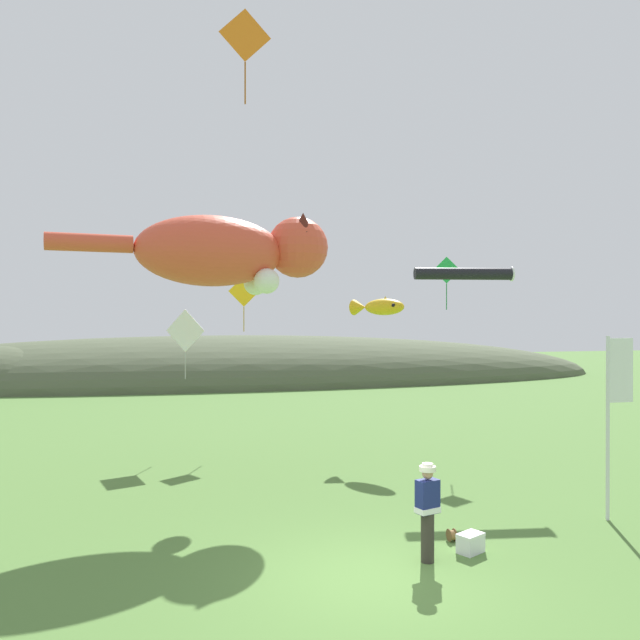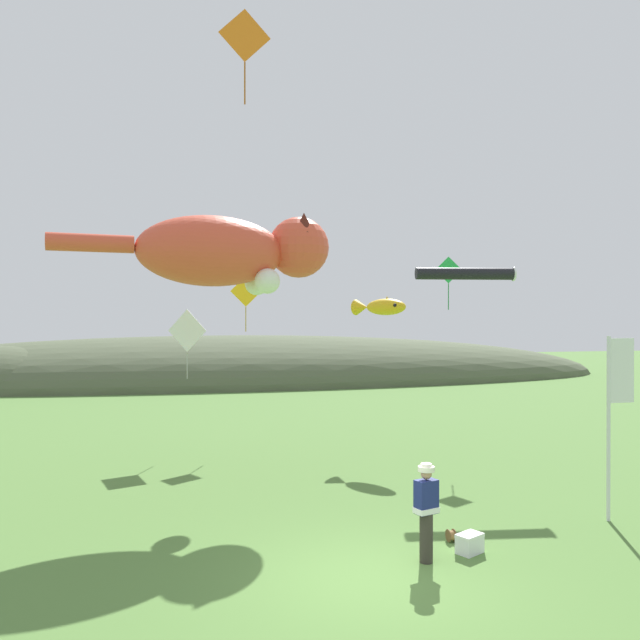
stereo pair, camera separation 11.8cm
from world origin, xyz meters
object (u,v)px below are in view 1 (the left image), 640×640
kite_giant_cat (230,252)px  kite_tube_streamer (465,274)px  picnic_cooler (471,543)px  kite_diamond_white (185,331)px  kite_diamond_orange (245,36)px  kite_fish_windsock (379,307)px  kite_diamond_gold (244,292)px  festival_attendant (428,509)px  festival_banner_pole (614,399)px  kite_diamond_green (447,271)px  kite_spool (452,535)px

kite_giant_cat → kite_tube_streamer: bearing=1.7°
picnic_cooler → kite_diamond_white: (-5.06, 10.58, 3.75)m
kite_diamond_orange → kite_fish_windsock: bearing=52.7°
kite_giant_cat → kite_diamond_gold: 5.70m
kite_giant_cat → kite_diamond_orange: kite_diamond_orange is taller
festival_attendant → kite_diamond_gold: bearing=99.4°
festival_banner_pole → kite_diamond_white: kite_diamond_white is taller
kite_diamond_white → kite_diamond_green: size_ratio=1.28×
festival_banner_pole → kite_tube_streamer: (-0.81, 5.54, 3.09)m
kite_tube_streamer → kite_fish_windsock: bearing=120.6°
picnic_cooler → kite_spool: bearing=98.4°
kite_diamond_gold → kite_diamond_orange: bearing=-95.9°
kite_diamond_white → festival_banner_pole: bearing=-46.7°
kite_diamond_green → kite_tube_streamer: bearing=-102.5°
picnic_cooler → kite_diamond_green: kite_diamond_green is taller
festival_banner_pole → kite_diamond_gold: kite_diamond_gold is taller
festival_attendant → picnic_cooler: festival_attendant is taller
kite_giant_cat → kite_tube_streamer: size_ratio=2.43×
kite_spool → picnic_cooler: bearing=-81.6°
kite_diamond_white → kite_spool: bearing=-63.5°
kite_giant_cat → kite_diamond_gold: bearing=80.1°
kite_diamond_white → kite_diamond_green: (8.74, -1.45, 2.05)m
picnic_cooler → kite_giant_cat: 9.59m
kite_diamond_orange → kite_diamond_white: bearing=98.1°
kite_diamond_white → kite_fish_windsock: bearing=-9.3°
picnic_cooler → kite_diamond_orange: 11.23m
festival_attendant → kite_tube_streamer: kite_tube_streamer is taller
kite_tube_streamer → kite_diamond_orange: bearing=-150.4°
festival_attendant → festival_banner_pole: bearing=14.6°
kite_giant_cat → kite_diamond_white: size_ratio=3.18×
kite_giant_cat → kite_diamond_gold: (0.96, 5.55, -0.86)m
kite_spool → kite_fish_windsock: size_ratio=0.12×
picnic_cooler → kite_fish_windsock: (1.37, 9.53, 4.57)m
festival_banner_pole → kite_diamond_green: kite_diamond_green is taller
kite_fish_windsock → kite_tube_streamer: (1.75, -2.94, 0.96)m
kite_diamond_white → kite_diamond_gold: kite_diamond_gold is taller
festival_attendant → kite_diamond_white: kite_diamond_white is taller
festival_banner_pole → kite_diamond_orange: size_ratio=1.97×
kite_spool → kite_diamond_green: size_ratio=0.14×
festival_attendant → kite_spool: bearing=44.4°
kite_fish_windsock → kite_diamond_gold: size_ratio=1.01×
kite_giant_cat → kite_diamond_green: 8.09m
festival_attendant → picnic_cooler: 1.25m
picnic_cooler → kite_diamond_gold: kite_diamond_gold is taller
kite_fish_windsock → kite_diamond_green: bearing=-9.8°
kite_spool → kite_diamond_gold: size_ratio=0.12×
kite_diamond_gold → kite_diamond_green: (6.64, -2.79, 0.67)m
kite_spool → kite_fish_windsock: kite_fish_windsock is taller
festival_banner_pole → kite_diamond_gold: (-6.88, 10.88, 2.70)m
picnic_cooler → festival_banner_pole: (3.92, 1.05, 2.44)m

